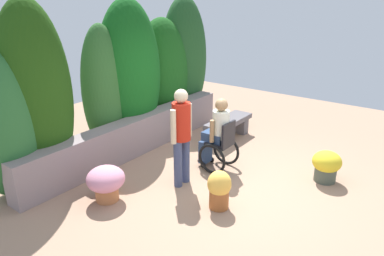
{
  "coord_description": "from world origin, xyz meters",
  "views": [
    {
      "loc": [
        -4.54,
        -2.64,
        2.97
      ],
      "look_at": [
        -0.0,
        0.73,
        0.85
      ],
      "focal_mm": 33.08,
      "sensor_mm": 36.0,
      "label": 1
    }
  ],
  "objects_px": {
    "person_in_wheelchair": "(218,137)",
    "flower_pot_red_accent": "(326,165)",
    "stone_bench": "(228,126)",
    "person_standing_companion": "(181,132)",
    "flower_pot_terracotta_by_wall": "(106,182)",
    "flower_pot_purple_near": "(219,189)"
  },
  "relations": [
    {
      "from": "person_in_wheelchair",
      "to": "flower_pot_red_accent",
      "type": "bearing_deg",
      "value": -70.01
    },
    {
      "from": "stone_bench",
      "to": "flower_pot_red_accent",
      "type": "xyz_separation_m",
      "value": [
        -0.64,
        -2.31,
        -0.01
      ]
    },
    {
      "from": "flower_pot_red_accent",
      "to": "flower_pot_purple_near",
      "type": "bearing_deg",
      "value": 150.13
    },
    {
      "from": "stone_bench",
      "to": "person_standing_companion",
      "type": "xyz_separation_m",
      "value": [
        -2.17,
        -0.41,
        0.63
      ]
    },
    {
      "from": "stone_bench",
      "to": "person_standing_companion",
      "type": "bearing_deg",
      "value": -173.99
    },
    {
      "from": "person_in_wheelchair",
      "to": "flower_pot_purple_near",
      "type": "relative_size",
      "value": 2.24
    },
    {
      "from": "person_standing_companion",
      "to": "flower_pot_terracotta_by_wall",
      "type": "xyz_separation_m",
      "value": [
        -1.09,
        0.61,
        -0.62
      ]
    },
    {
      "from": "flower_pot_purple_near",
      "to": "flower_pot_red_accent",
      "type": "height_order",
      "value": "flower_pot_purple_near"
    },
    {
      "from": "stone_bench",
      "to": "person_standing_companion",
      "type": "height_order",
      "value": "person_standing_companion"
    },
    {
      "from": "person_in_wheelchair",
      "to": "person_standing_companion",
      "type": "xyz_separation_m",
      "value": [
        -0.83,
        0.17,
        0.31
      ]
    },
    {
      "from": "stone_bench",
      "to": "flower_pot_terracotta_by_wall",
      "type": "distance_m",
      "value": 3.26
    },
    {
      "from": "person_standing_companion",
      "to": "flower_pot_red_accent",
      "type": "distance_m",
      "value": 2.52
    },
    {
      "from": "person_standing_companion",
      "to": "flower_pot_red_accent",
      "type": "bearing_deg",
      "value": -44.7
    },
    {
      "from": "person_standing_companion",
      "to": "flower_pot_purple_near",
      "type": "bearing_deg",
      "value": -98.49
    },
    {
      "from": "stone_bench",
      "to": "person_in_wheelchair",
      "type": "relative_size",
      "value": 1.0
    },
    {
      "from": "person_in_wheelchair",
      "to": "person_standing_companion",
      "type": "distance_m",
      "value": 0.91
    },
    {
      "from": "flower_pot_purple_near",
      "to": "person_in_wheelchair",
      "type": "bearing_deg",
      "value": 33.92
    },
    {
      "from": "person_in_wheelchair",
      "to": "flower_pot_purple_near",
      "type": "bearing_deg",
      "value": -147.98
    },
    {
      "from": "flower_pot_purple_near",
      "to": "person_standing_companion",
      "type": "bearing_deg",
      "value": 75.05
    },
    {
      "from": "stone_bench",
      "to": "flower_pot_terracotta_by_wall",
      "type": "xyz_separation_m",
      "value": [
        -3.25,
        0.21,
        0.01
      ]
    },
    {
      "from": "flower_pot_red_accent",
      "to": "stone_bench",
      "type": "bearing_deg",
      "value": 74.56
    },
    {
      "from": "stone_bench",
      "to": "person_standing_companion",
      "type": "distance_m",
      "value": 2.29
    }
  ]
}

